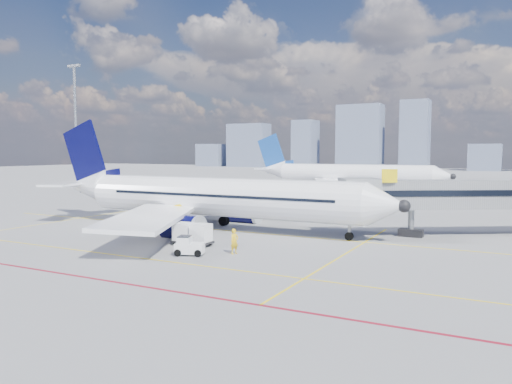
# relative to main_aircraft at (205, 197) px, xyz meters

# --- Properties ---
(ground) EXTENTS (420.00, 420.00, 0.00)m
(ground) POSITION_rel_main_aircraft_xyz_m (2.60, -8.11, -3.22)
(ground) COLOR gray
(ground) RESTS_ON ground
(apron_markings) EXTENTS (90.00, 35.12, 0.01)m
(apron_markings) POSITION_rel_main_aircraft_xyz_m (2.02, -12.02, -3.22)
(apron_markings) COLOR yellow
(apron_markings) RESTS_ON ground
(jet_bridge) EXTENTS (23.55, 15.78, 6.30)m
(jet_bridge) POSITION_rel_main_aircraft_xyz_m (26.10, 8.80, 0.52)
(jet_bridge) COLOR gray
(jet_bridge) RESTS_ON ground
(floodlight_mast_nw) EXTENTS (3.20, 0.61, 25.45)m
(floodlight_mast_nw) POSITION_rel_main_aircraft_xyz_m (-52.40, 31.89, 10.37)
(floodlight_mast_nw) COLOR gray
(floodlight_mast_nw) RESTS_ON ground
(distant_skyline) EXTENTS (246.49, 15.52, 29.89)m
(distant_skyline) POSITION_rel_main_aircraft_xyz_m (-3.58, 181.89, 7.78)
(distant_skyline) COLOR slate
(distant_skyline) RESTS_ON ground
(main_aircraft) EXTENTS (40.11, 34.96, 11.69)m
(main_aircraft) POSITION_rel_main_aircraft_xyz_m (0.00, 0.00, 0.00)
(main_aircraft) COLOR white
(main_aircraft) RESTS_ON ground
(second_aircraft) EXTENTS (41.10, 35.80, 11.98)m
(second_aircraft) POSITION_rel_main_aircraft_xyz_m (-2.33, 54.86, -0.00)
(second_aircraft) COLOR white
(second_aircraft) RESTS_ON ground
(baggage_tug) EXTENTS (2.41, 1.92, 1.48)m
(baggage_tug) POSITION_rel_main_aircraft_xyz_m (6.14, -11.62, -2.51)
(baggage_tug) COLOR white
(baggage_tug) RESTS_ON ground
(cargo_dolly) EXTENTS (3.46, 1.69, 1.85)m
(cargo_dolly) POSITION_rel_main_aircraft_xyz_m (4.17, -8.20, -2.20)
(cargo_dolly) COLOR black
(cargo_dolly) RESTS_ON ground
(belt_loader) EXTENTS (6.65, 3.23, 2.68)m
(belt_loader) POSITION_rel_main_aircraft_xyz_m (-5.45, -2.21, -2.53)
(belt_loader) COLOR black
(belt_loader) RESTS_ON ground
(ramp_worker) EXTENTS (0.71, 0.84, 1.95)m
(ramp_worker) POSITION_rel_main_aircraft_xyz_m (9.04, -9.62, -2.25)
(ramp_worker) COLOR yellow
(ramp_worker) RESTS_ON ground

